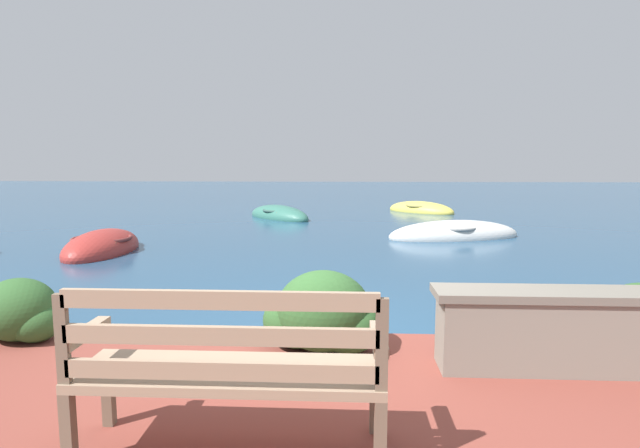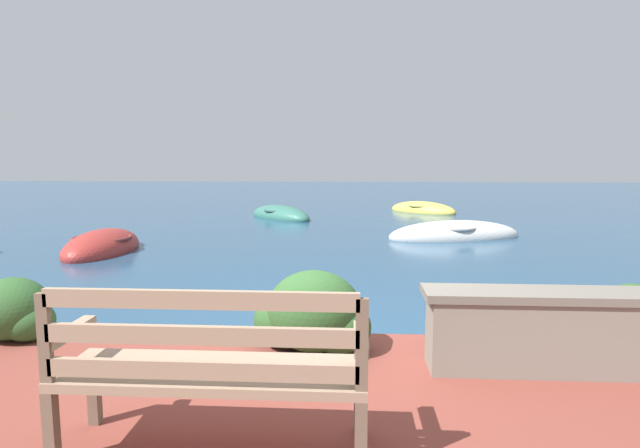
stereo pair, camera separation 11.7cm
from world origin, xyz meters
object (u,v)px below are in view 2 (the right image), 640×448
rowboat_far (280,216)px  park_bench (210,366)px  rowboat_nearest (102,248)px  rowboat_mid (455,236)px  rowboat_outer (423,210)px

rowboat_far → park_bench: bearing=-35.7°
park_bench → rowboat_nearest: size_ratio=0.67×
rowboat_nearest → rowboat_mid: bearing=104.5°
rowboat_outer → rowboat_far: bearing=-112.2°
rowboat_nearest → rowboat_outer: 11.04m
rowboat_nearest → park_bench: bearing=28.7°
park_bench → rowboat_nearest: 8.09m
park_bench → rowboat_far: park_bench is taller
rowboat_far → rowboat_outer: 5.19m
rowboat_nearest → rowboat_far: 6.62m
park_bench → rowboat_nearest: (-4.13, 6.93, -0.64)m
rowboat_mid → rowboat_far: 6.02m
park_bench → rowboat_outer: size_ratio=0.62×
rowboat_nearest → rowboat_outer: bearing=135.9°
rowboat_far → rowboat_outer: rowboat_far is taller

